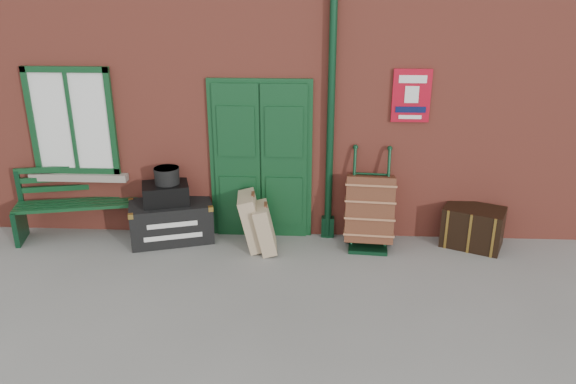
# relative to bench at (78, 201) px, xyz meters

# --- Properties ---
(ground) EXTENTS (80.00, 80.00, 0.00)m
(ground) POSITION_rel_bench_xyz_m (2.92, -1.33, -0.52)
(ground) COLOR gray
(ground) RESTS_ON ground
(station_building) EXTENTS (10.30, 4.30, 4.36)m
(station_building) POSITION_rel_bench_xyz_m (2.92, 2.16, 1.64)
(station_building) COLOR #A84636
(station_building) RESTS_ON ground
(bench) EXTENTS (1.74, 0.87, 1.04)m
(bench) POSITION_rel_bench_xyz_m (0.00, 0.00, 0.00)
(bench) COLOR #103C1D
(bench) RESTS_ON ground
(houdini_trunk) EXTENTS (1.26, 0.92, 0.56)m
(houdini_trunk) POSITION_rel_bench_xyz_m (1.36, -0.10, -0.24)
(houdini_trunk) COLOR black
(houdini_trunk) RESTS_ON ground
(strongbox) EXTENTS (0.72, 0.61, 0.28)m
(strongbox) POSITION_rel_bench_xyz_m (1.31, -0.10, 0.18)
(strongbox) COLOR black
(strongbox) RESTS_ON houdini_trunk
(hatbox) EXTENTS (0.42, 0.42, 0.23)m
(hatbox) POSITION_rel_bench_xyz_m (1.34, -0.08, 0.44)
(hatbox) COLOR black
(hatbox) RESTS_ON strongbox
(suitcase_back) EXTENTS (0.43, 0.58, 0.79)m
(suitcase_back) POSITION_rel_bench_xyz_m (2.53, -0.28, -0.13)
(suitcase_back) COLOR tan
(suitcase_back) RESTS_ON ground
(suitcase_front) EXTENTS (0.38, 0.52, 0.68)m
(suitcase_front) POSITION_rel_bench_xyz_m (2.71, -0.38, -0.18)
(suitcase_front) COLOR tan
(suitcase_front) RESTS_ON ground
(porter_trolley) EXTENTS (0.70, 0.75, 1.35)m
(porter_trolley) POSITION_rel_bench_xyz_m (4.13, -0.11, 0.00)
(porter_trolley) COLOR black
(porter_trolley) RESTS_ON ground
(dark_trunk) EXTENTS (0.92, 0.79, 0.56)m
(dark_trunk) POSITION_rel_bench_xyz_m (5.57, -0.08, -0.24)
(dark_trunk) COLOR black
(dark_trunk) RESTS_ON ground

